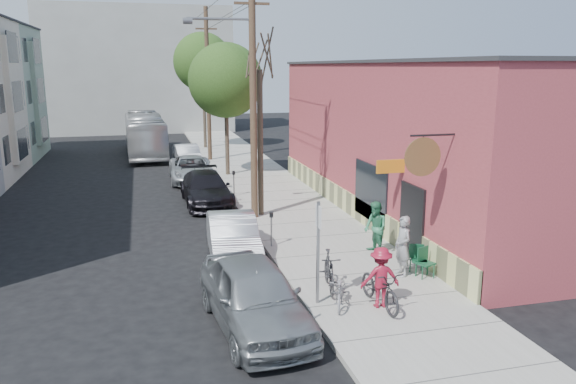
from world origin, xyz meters
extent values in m
plane|color=black|center=(0.00, 0.00, 0.00)|extent=(120.00, 120.00, 0.00)
cube|color=#A4A298|center=(4.25, 11.00, 0.07)|extent=(4.50, 58.00, 0.15)
cube|color=#9C3941|center=(9.00, 5.00, 3.25)|extent=(5.00, 20.00, 6.50)
cube|color=#2B2B2D|center=(9.00, 5.00, 6.55)|extent=(5.20, 20.20, 0.12)
cube|color=#D7D987|center=(6.48, 5.00, 0.55)|extent=(0.10, 20.00, 1.10)
cube|color=black|center=(6.47, -1.00, 1.30)|extent=(0.10, 1.60, 2.60)
cube|color=black|center=(6.47, 2.50, 1.60)|extent=(0.08, 3.00, 2.20)
cylinder|color=brown|center=(5.55, -3.20, 3.90)|extent=(1.10, 0.06, 1.10)
cube|color=orange|center=(6.00, -0.20, 3.10)|extent=(1.00, 0.08, 0.45)
cube|color=beige|center=(-9.25, 18.00, 4.50)|extent=(1.10, 3.20, 7.00)
cube|color=#8CA088|center=(-9.25, 26.00, 4.50)|extent=(1.10, 3.20, 7.00)
cube|color=#9E9F9A|center=(-2.00, 42.00, 6.00)|extent=(18.00, 8.00, 12.00)
cube|color=slate|center=(2.35, -3.76, 1.55)|extent=(0.07, 0.07, 2.80)
cube|color=silver|center=(2.35, -3.76, 2.55)|extent=(0.02, 0.45, 0.60)
cylinder|color=slate|center=(2.25, 1.29, 0.70)|extent=(0.06, 0.06, 1.10)
cylinder|color=black|center=(2.25, 1.29, 1.30)|extent=(0.14, 0.14, 0.18)
cylinder|color=slate|center=(2.25, 9.47, 0.70)|extent=(0.06, 0.06, 1.10)
cylinder|color=black|center=(2.25, 9.47, 1.30)|extent=(0.14, 0.14, 0.18)
cylinder|color=#503A28|center=(2.45, 5.33, 5.15)|extent=(0.28, 0.28, 10.00)
cube|color=#503A28|center=(2.45, 5.33, 8.75)|extent=(1.40, 0.10, 0.10)
cylinder|color=slate|center=(-0.05, 5.33, 8.05)|extent=(0.35, 0.24, 0.24)
cylinder|color=#503A28|center=(2.45, 20.86, 5.15)|extent=(0.28, 0.28, 10.00)
cube|color=#503A28|center=(2.45, 20.86, 9.35)|extent=(1.80, 0.12, 0.12)
cube|color=#503A28|center=(2.45, 20.86, 8.75)|extent=(1.40, 0.10, 0.10)
cylinder|color=#44392C|center=(2.80, 5.69, 3.20)|extent=(0.24, 0.24, 6.09)
cylinder|color=#44392C|center=(2.80, 15.17, 2.71)|extent=(0.24, 0.24, 5.12)
sphere|color=#31541D|center=(2.80, 15.17, 5.59)|extent=(4.26, 4.26, 4.26)
cylinder|color=#44392C|center=(2.80, 26.81, 3.23)|extent=(0.24, 0.24, 6.17)
sphere|color=#31541D|center=(2.80, 26.81, 6.70)|extent=(4.45, 4.45, 4.45)
imported|color=gray|center=(5.44, -2.46, 1.08)|extent=(0.48, 0.70, 1.85)
imported|color=#327F57|center=(5.46, -0.36, 1.05)|extent=(0.80, 0.96, 1.80)
imported|color=maroon|center=(3.88, -4.39, 0.96)|extent=(1.09, 0.68, 1.63)
imported|color=black|center=(3.88, -4.39, 0.68)|extent=(0.84, 2.07, 1.07)
imported|color=black|center=(2.94, -2.98, 0.70)|extent=(0.87, 1.90, 1.10)
imported|color=gray|center=(2.88, -4.08, 0.55)|extent=(1.06, 1.63, 0.81)
imported|color=#919698|center=(0.49, -4.48, 0.85)|extent=(2.46, 5.14, 1.69)
imported|color=silver|center=(0.80, 0.76, 0.74)|extent=(1.85, 4.60, 1.49)
imported|color=black|center=(0.80, 8.69, 0.75)|extent=(2.22, 5.21, 1.50)
imported|color=#B4B9BC|center=(0.61, 14.31, 0.71)|extent=(2.43, 5.12, 1.41)
imported|color=silver|center=(0.80, 19.44, 0.69)|extent=(1.72, 4.27, 1.38)
imported|color=silver|center=(-1.78, 24.98, 1.51)|extent=(2.90, 10.94, 3.02)
camera|label=1|loc=(-1.96, -17.17, 6.35)|focal=35.00mm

